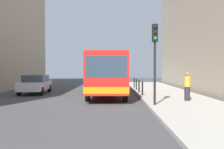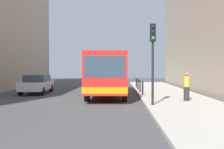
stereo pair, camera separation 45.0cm
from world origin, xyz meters
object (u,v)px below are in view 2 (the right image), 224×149
Objects in this scene: bus at (108,72)px; bollard_mid at (140,86)px; car_behind_bus at (117,79)px; bollard_near at (143,88)px; bollard_far at (138,84)px; traffic_light at (153,49)px; bollard_farthest at (136,83)px; car_beside_bus at (37,84)px; pedestrian_near_signal at (187,87)px.

bus reaches higher than bollard_mid.
bus is at bearing 88.59° from car_behind_bus.
bollard_near is 2.49m from bollard_mid.
bollard_far is (2.50, 3.35, -1.10)m from bus.
traffic_light is 4.32× the size of bollard_far.
car_beside_bus is at bearing -149.39° from bollard_farthest.
traffic_light is 2.51× the size of pedestrian_near_signal.
car_behind_bus is at bearing -93.87° from bus.
car_beside_bus reaches higher than bollard_far.
bus is at bearing -126.77° from bollard_far.
bollard_mid is (-0.10, 7.40, -2.38)m from traffic_light.
pedestrian_near_signal is at bearing 39.93° from traffic_light.
pedestrian_near_signal reaches higher than bollard_far.
bollard_far is (1.94, -8.33, -0.16)m from car_behind_bus.
car_behind_bus is at bearing 108.37° from bollard_farthest.
traffic_light is 12.61m from bollard_farthest.
bollard_near is 7.48m from bollard_farthest.
car_behind_bus reaches higher than bollard_mid.
bollard_near is at bearing -90.00° from bollard_mid.
car_beside_bus is 11.93m from pedestrian_near_signal.
car_behind_bus is 4.67× the size of bollard_far.
traffic_light reaches higher than car_behind_bus.
car_beside_bus is 4.72× the size of bollard_far.
car_behind_bus is (6.29, 10.71, 0.00)m from car_beside_bus.
car_behind_bus reaches higher than bollard_far.
traffic_light is 7.77m from bollard_mid.
traffic_light is at bearing -88.83° from bollard_near.
bollard_farthest is at bearing 90.46° from traffic_light.
pedestrian_near_signal reaches higher than car_behind_bus.
bollard_near is at bearing -90.00° from bollard_farthest.
bollard_farthest is (0.00, 7.48, 0.00)m from bollard_near.
bollard_farthest is at bearing 90.00° from bollard_near.
traffic_light reaches higher than bollard_far.
bollard_mid is at bearing -90.00° from bollard_far.
bollard_near is 1.00× the size of bollard_farthest.
bus is 6.77× the size of pedestrian_near_signal.
bollard_mid is at bearing 176.48° from car_beside_bus.
bollard_mid is 4.98m from bollard_farthest.
pedestrian_near_signal is (4.18, -16.42, 0.18)m from car_behind_bus.
bollard_farthest is at bearing 109.71° from car_behind_bus.
car_beside_bus is at bearing 162.40° from bollard_near.
bollard_mid is 0.58× the size of pedestrian_near_signal.
pedestrian_near_signal reaches higher than bollard_near.
bollard_near is at bearing 91.17° from traffic_light.
bus is at bearing 146.79° from bollard_near.
bus reaches higher than bollard_far.
bollard_far is at bearing 90.00° from bollard_mid.
car_behind_bus is 16.95m from pedestrian_near_signal.
traffic_light is at bearing 135.24° from car_beside_bus.
bollard_farthest is (2.50, 5.84, -1.10)m from bus.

